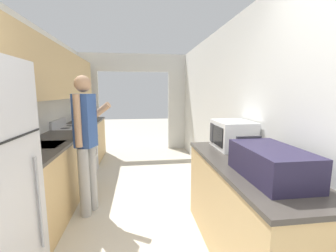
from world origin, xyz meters
The scene contains 10 objects.
wall_left centered at (-1.29, 2.50, 1.52)m, with size 0.38×7.60×2.50m.
wall_right centered at (1.38, 2.00, 1.25)m, with size 0.06×7.60×2.50m.
wall_far_with_doorway centered at (0.00, 5.23, 1.45)m, with size 3.10×0.06×2.50m.
counter_left centered at (-1.05, 2.96, 0.46)m, with size 0.62×4.00×0.91m.
counter_right centered at (1.05, 1.07, 0.46)m, with size 0.62×1.75×0.91m.
range_oven centered at (-1.04, 3.47, 0.46)m, with size 0.66×0.75×1.05m.
person centered at (-0.55, 2.07, 0.94)m, with size 0.55×0.45×1.74m.
suitcase centered at (1.05, 0.72, 1.03)m, with size 0.38×0.68×0.25m.
microwave centered at (1.14, 1.60, 1.07)m, with size 0.39×0.48×0.31m.
knife centered at (-1.03, 4.13, 0.92)m, with size 0.17×0.33×0.02m.
Camera 1 is at (0.09, -0.75, 1.55)m, focal length 24.00 mm.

